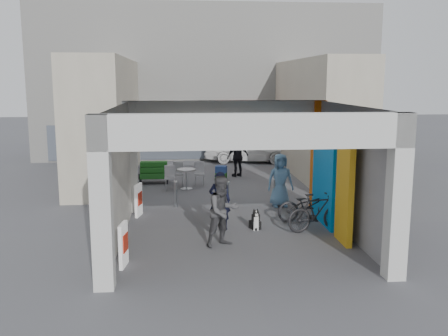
{
  "coord_description": "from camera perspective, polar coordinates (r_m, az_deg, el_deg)",
  "views": [
    {
      "loc": [
        -1.45,
        -13.64,
        4.13
      ],
      "look_at": [
        -0.15,
        1.0,
        1.54
      ],
      "focal_mm": 40.0,
      "sensor_mm": 36.0,
      "label": 1
    }
  ],
  "objects": [
    {
      "name": "bollard_left",
      "position": [
        16.41,
        -5.53,
        -3.05
      ],
      "size": [
        0.09,
        0.09,
        0.87
      ],
      "primitive_type": "cylinder",
      "color": "gray",
      "rests_on": "ground"
    },
    {
      "name": "man_back_turned",
      "position": [
        12.52,
        -0.13,
        -4.95
      ],
      "size": [
        1.09,
        1.0,
        1.8
      ],
      "primitive_type": "imported",
      "rotation": [
        0.0,
        0.0,
        0.47
      ],
      "color": "#424245",
      "rests_on": "ground"
    },
    {
      "name": "advert_board_far",
      "position": [
        15.55,
        -9.73,
        -3.62
      ],
      "size": [
        0.2,
        0.55,
        1.0
      ],
      "rotation": [
        0.0,
        0.0,
        -0.23
      ],
      "color": "silver",
      "rests_on": "ground"
    },
    {
      "name": "plaza_bldg_right",
      "position": [
        22.02,
        10.67,
        5.59
      ],
      "size": [
        2.0,
        9.0,
        5.0
      ],
      "primitive_type": "cube",
      "color": "#B5AC96",
      "rests_on": "ground"
    },
    {
      "name": "plaza_bldg_left",
      "position": [
        21.42,
        -13.31,
        5.38
      ],
      "size": [
        2.0,
        9.0,
        5.0
      ],
      "primitive_type": "cube",
      "color": "#B5AC96",
      "rests_on": "ground"
    },
    {
      "name": "advert_board_near",
      "position": [
        11.49,
        -11.41,
        -8.58
      ],
      "size": [
        0.17,
        0.56,
        1.0
      ],
      "rotation": [
        0.0,
        0.0,
        -0.15
      ],
      "color": "silver",
      "rests_on": "ground"
    },
    {
      "name": "bollard_right",
      "position": [
        16.62,
        5.82,
        -2.82
      ],
      "size": [
        0.09,
        0.09,
        0.91
      ],
      "primitive_type": "cylinder",
      "color": "gray",
      "rests_on": "ground"
    },
    {
      "name": "cafe_set",
      "position": [
        19.5,
        -4.69,
        -1.26
      ],
      "size": [
        1.55,
        1.25,
        0.94
      ],
      "rotation": [
        0.0,
        0.0,
        0.11
      ],
      "color": "#A1A1A6",
      "rests_on": "ground"
    },
    {
      "name": "bicycle_rear",
      "position": [
        14.05,
        10.62,
        -4.97
      ],
      "size": [
        1.87,
        0.94,
        1.08
      ],
      "primitive_type": "imported",
      "rotation": [
        0.0,
        0.0,
        1.83
      ],
      "color": "black",
      "rests_on": "ground"
    },
    {
      "name": "man_with_dog",
      "position": [
        13.89,
        -0.48,
        -3.76
      ],
      "size": [
        0.62,
        0.43,
        1.65
      ],
      "primitive_type": "imported",
      "rotation": [
        0.0,
        0.0,
        3.09
      ],
      "color": "black",
      "rests_on": "ground"
    },
    {
      "name": "ground",
      "position": [
        14.32,
        0.96,
        -6.75
      ],
      "size": [
        90.0,
        90.0,
        0.0
      ],
      "primitive_type": "plane",
      "color": "#515156",
      "rests_on": "ground"
    },
    {
      "name": "man_crates",
      "position": [
        21.55,
        1.59,
        1.32
      ],
      "size": [
        1.11,
        0.81,
        1.75
      ],
      "primitive_type": "imported",
      "rotation": [
        0.0,
        0.0,
        3.56
      ],
      "color": "black",
      "rests_on": "ground"
    },
    {
      "name": "border_collie",
      "position": [
        14.04,
        3.61,
        -6.07
      ],
      "size": [
        0.23,
        0.45,
        0.62
      ],
      "rotation": [
        0.0,
        0.0,
        0.44
      ],
      "color": "black",
      "rests_on": "ground"
    },
    {
      "name": "produce_stand",
      "position": [
        20.44,
        -8.02,
        -0.77
      ],
      "size": [
        1.31,
        0.71,
        0.86
      ],
      "rotation": [
        0.0,
        0.0,
        0.28
      ],
      "color": "black",
      "rests_on": "ground"
    },
    {
      "name": "bollard_center",
      "position": [
        16.51,
        0.42,
        -3.0
      ],
      "size": [
        0.09,
        0.09,
        0.83
      ],
      "primitive_type": "cylinder",
      "color": "gray",
      "rests_on": "ground"
    },
    {
      "name": "far_building",
      "position": [
        27.67,
        -2.1,
        9.71
      ],
      "size": [
        18.0,
        4.08,
        8.0
      ],
      "color": "silver",
      "rests_on": "ground"
    },
    {
      "name": "man_elderly",
      "position": [
        16.54,
        6.45,
        -1.39
      ],
      "size": [
        0.88,
        0.59,
        1.76
      ],
      "primitive_type": "imported",
      "rotation": [
        0.0,
        0.0,
        0.04
      ],
      "color": "#5B88B2",
      "rests_on": "ground"
    },
    {
      "name": "white_van",
      "position": [
        25.49,
        2.73,
        2.37
      ],
      "size": [
        4.6,
        2.46,
        1.49
      ],
      "primitive_type": "imported",
      "rotation": [
        0.0,
        0.0,
        1.41
      ],
      "color": "white",
      "rests_on": "ground"
    },
    {
      "name": "arcade_canopy",
      "position": [
        13.1,
        3.72,
        1.96
      ],
      "size": [
        6.4,
        6.45,
        6.4
      ],
      "color": "beige",
      "rests_on": "ground"
    },
    {
      "name": "crate_stack",
      "position": [
        21.07,
        -0.33,
        -0.52
      ],
      "size": [
        0.53,
        0.46,
        0.56
      ],
      "rotation": [
        0.0,
        0.0,
        -0.28
      ],
      "color": "#195217",
      "rests_on": "ground"
    },
    {
      "name": "bicycle_front",
      "position": [
        14.97,
        9.62,
        -4.21
      ],
      "size": [
        1.91,
        0.81,
        0.98
      ],
      "primitive_type": "imported",
      "rotation": [
        0.0,
        0.0,
        1.66
      ],
      "color": "black",
      "rests_on": "ground"
    }
  ]
}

